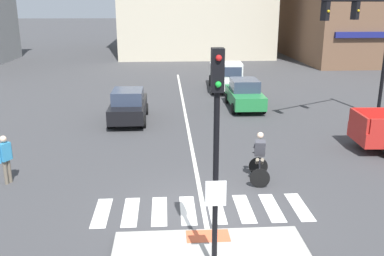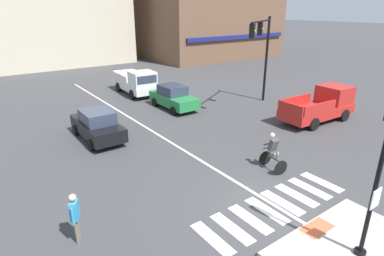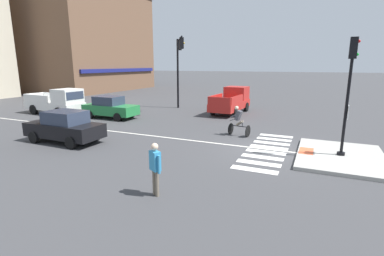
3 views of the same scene
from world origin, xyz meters
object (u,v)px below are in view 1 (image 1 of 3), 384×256
(signal_pole, at_px, (216,145))
(pedestrian_at_curb_left, at_px, (5,156))
(car_green_eastbound_far, at_px, (245,94))
(cyclist, at_px, (260,156))
(traffic_light_mast, at_px, (368,35))
(pickup_truck_white_eastbound_distant, at_px, (226,77))
(car_black_westbound_far, at_px, (128,106))

(signal_pole, bearing_deg, pedestrian_at_curb_left, 139.39)
(car_green_eastbound_far, bearing_deg, signal_pole, -102.81)
(car_green_eastbound_far, relative_size, pedestrian_at_curb_left, 2.46)
(signal_pole, relative_size, cyclist, 2.89)
(traffic_light_mast, relative_size, pickup_truck_white_eastbound_distant, 1.18)
(car_black_westbound_far, xyz_separation_m, cyclist, (4.99, -7.82, 0.06))
(traffic_light_mast, distance_m, pedestrian_at_curb_left, 16.83)
(car_green_eastbound_far, relative_size, cyclist, 2.45)
(car_green_eastbound_far, height_order, pickup_truck_white_eastbound_distant, pickup_truck_white_eastbound_distant)
(car_black_westbound_far, distance_m, pedestrian_at_curb_left, 8.25)
(car_black_westbound_far, bearing_deg, cyclist, -57.42)
(car_green_eastbound_far, relative_size, car_black_westbound_far, 1.00)
(car_black_westbound_far, bearing_deg, traffic_light_mast, -3.79)
(car_green_eastbound_far, bearing_deg, traffic_light_mast, -30.80)
(car_green_eastbound_far, xyz_separation_m, car_black_westbound_far, (-6.36, -2.37, 0.00))
(pickup_truck_white_eastbound_distant, xyz_separation_m, cyclist, (-0.99, -15.07, -0.11))
(car_green_eastbound_far, distance_m, pedestrian_at_curb_left, 13.91)
(cyclist, xyz_separation_m, pedestrian_at_curb_left, (-8.42, 0.31, 0.11))
(pickup_truck_white_eastbound_distant, height_order, cyclist, pickup_truck_white_eastbound_distant)
(traffic_light_mast, xyz_separation_m, pedestrian_at_curb_left, (-15.07, -6.73, -3.33))
(signal_pole, relative_size, pickup_truck_white_eastbound_distant, 0.93)
(cyclist, bearing_deg, traffic_light_mast, 46.67)
(traffic_light_mast, xyz_separation_m, car_black_westbound_far, (-11.64, 0.77, -3.50))
(car_black_westbound_far, height_order, pickup_truck_white_eastbound_distant, pickup_truck_white_eastbound_distant)
(car_black_westbound_far, distance_m, cyclist, 9.27)
(car_green_eastbound_far, height_order, car_black_westbound_far, same)
(pickup_truck_white_eastbound_distant, height_order, pedestrian_at_curb_left, pickup_truck_white_eastbound_distant)
(pickup_truck_white_eastbound_distant, bearing_deg, signal_pole, -98.73)
(pedestrian_at_curb_left, bearing_deg, car_black_westbound_far, 65.46)
(car_green_eastbound_far, height_order, cyclist, cyclist)
(signal_pole, distance_m, car_green_eastbound_far, 15.84)
(signal_pole, xyz_separation_m, car_black_westbound_far, (-2.89, 12.92, -2.26))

